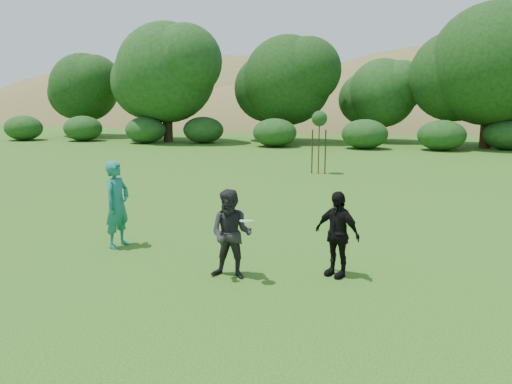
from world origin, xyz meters
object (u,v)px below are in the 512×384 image
player_black (337,234)px  sapling (319,120)px  player_grey (231,234)px  player_teal (117,204)px

player_black → sapling: bearing=128.0°
player_grey → sapling: bearing=90.6°
player_grey → player_black: size_ratio=1.03×
player_grey → sapling: (0.01, 13.74, 1.55)m
player_black → player_teal: bearing=-158.5°
sapling → player_grey: bearing=-90.1°
player_grey → player_black: bearing=17.6°
player_grey → sapling: 13.83m
player_black → sapling: (-1.95, 13.14, 1.57)m
sapling → player_black: bearing=-81.6°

